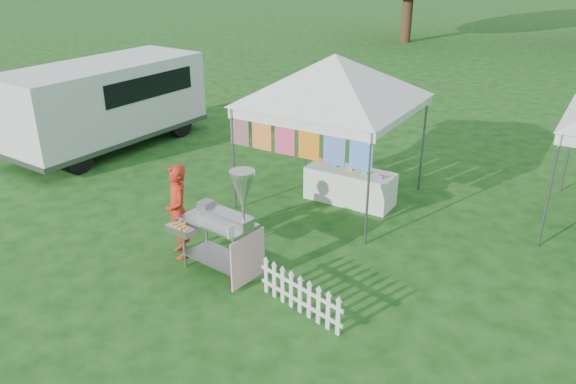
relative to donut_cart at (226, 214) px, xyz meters
The scene contains 7 objects.
ground 1.10m from the donut_cart, 42.59° to the left, with size 120.00×120.00×0.00m, color #133E11.
canopy_main 3.99m from the donut_cart, 89.67° to the left, with size 4.24×4.24×3.45m.
donut_cart is the anchor object (origin of this frame).
vendor 1.14m from the donut_cart, behind, with size 0.60×0.39×1.64m, color red.
cargo_van 7.41m from the donut_cart, 150.76° to the left, with size 2.39×5.35×2.18m.
picket_fence 1.70m from the donut_cart, 10.18° to the right, with size 1.57×0.43×0.56m.
display_table 3.69m from the donut_cart, 83.31° to the left, with size 1.80×0.70×0.69m, color white.
Camera 1 is at (4.80, -6.13, 4.89)m, focal length 35.00 mm.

